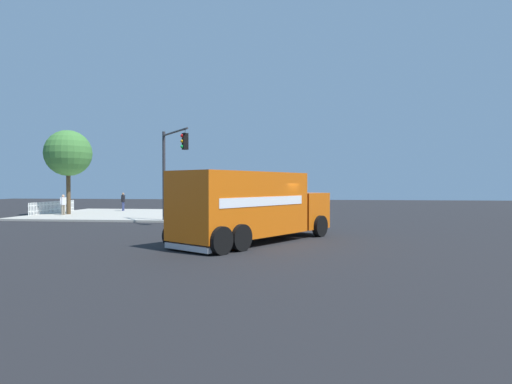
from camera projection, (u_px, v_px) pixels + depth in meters
ground_plane at (273, 238)px, 19.26m from camera, size 100.00×100.00×0.00m
sidewalk_corner_near at (122, 214)px, 34.00m from camera, size 12.26×12.26×0.14m
delivery_truck at (253, 206)px, 17.99m from camera, size 8.29×6.57×2.97m
traffic_light_primary at (171, 161)px, 26.50m from camera, size 3.44×2.68×5.78m
pickup_black at (243, 208)px, 30.88m from camera, size 2.59×5.34×1.38m
pedestrian_near_corner at (63, 203)px, 32.20m from camera, size 0.49×0.34×1.55m
pedestrian_crossing at (123, 201)px, 37.40m from camera, size 0.53×0.23×1.60m
picket_fence_run at (53, 207)px, 34.69m from camera, size 6.22×0.05×0.95m
shade_tree_near at (68, 153)px, 33.08m from camera, size 3.58×3.58×6.57m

